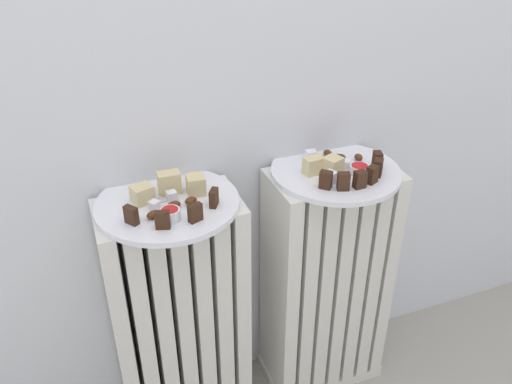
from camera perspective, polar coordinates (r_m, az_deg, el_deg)
radiator_left at (r=1.28m, az=-8.38°, el=-13.96°), size 0.31×0.17×0.64m
radiator_right at (r=1.38m, az=7.64°, el=-9.95°), size 0.31×0.17×0.64m
plate_left at (r=1.08m, az=-9.67°, el=-1.22°), size 0.29×0.29×0.01m
plate_right at (r=1.19m, az=8.71°, el=2.26°), size 0.29×0.29×0.01m
dark_cake_slice_left_0 at (r=1.01m, az=-13.52°, el=-2.49°), size 0.03×0.03×0.04m
dark_cake_slice_left_1 at (r=0.98m, az=-10.22°, el=-3.03°), size 0.03×0.02×0.04m
dark_cake_slice_left_2 at (r=0.99m, az=-6.68°, el=-2.28°), size 0.03×0.02×0.04m
dark_cake_slice_left_3 at (r=1.03m, az=-4.65°, el=-0.64°), size 0.03×0.03×0.04m
marble_cake_slice_left_0 at (r=1.09m, az=-9.48°, el=1.03°), size 0.05×0.03×0.05m
marble_cake_slice_left_1 at (r=1.08m, az=-6.60°, el=0.79°), size 0.04×0.04×0.04m
marble_cake_slice_left_2 at (r=1.07m, az=-12.35°, el=-0.24°), size 0.05×0.05×0.04m
turkish_delight_left_0 at (r=1.04m, az=-11.09°, el=-1.44°), size 0.03×0.03×0.02m
turkish_delight_left_1 at (r=1.07m, az=-9.23°, el=-0.42°), size 0.02×0.02×0.02m
medjool_date_left_0 at (r=1.02m, az=-11.28°, el=-2.47°), size 0.03×0.03×0.02m
medjool_date_left_1 at (r=1.05m, az=-7.15°, el=-0.97°), size 0.03×0.03×0.02m
medjool_date_left_2 at (r=1.04m, az=-9.01°, el=-1.42°), size 0.03×0.02×0.01m
medjool_date_left_3 at (r=1.13m, az=-8.93°, el=1.24°), size 0.02×0.03×0.01m
jam_bowl_left at (r=1.00m, az=-9.39°, el=-2.38°), size 0.04×0.04×0.02m
dark_cake_slice_right_0 at (r=1.10m, az=7.65°, el=1.32°), size 0.03×0.03×0.04m
dark_cake_slice_right_1 at (r=1.10m, az=9.56°, el=1.15°), size 0.03×0.03×0.04m
dark_cake_slice_right_2 at (r=1.12m, az=11.33°, el=1.36°), size 0.03×0.02×0.04m
dark_cake_slice_right_3 at (r=1.14m, az=12.62°, el=1.88°), size 0.03×0.03×0.04m
dark_cake_slice_right_4 at (r=1.17m, az=13.24°, el=2.61°), size 0.03×0.03×0.04m
dark_cake_slice_right_5 at (r=1.20m, az=13.15°, el=3.41°), size 0.02×0.03×0.04m
marble_cake_slice_right_0 at (r=1.16m, az=8.39°, el=2.87°), size 0.05×0.05×0.04m
marble_cake_slice_right_1 at (r=1.16m, az=6.34°, el=2.92°), size 0.05×0.03×0.04m
turkish_delight_right_0 at (r=1.19m, az=9.81°, el=3.01°), size 0.02×0.02×0.02m
turkish_delight_right_1 at (r=1.13m, az=8.09°, el=1.60°), size 0.03×0.03×0.03m
turkish_delight_right_2 at (r=1.22m, az=6.06°, el=4.05°), size 0.02×0.02×0.02m
medjool_date_right_0 at (r=1.21m, az=7.59°, el=3.57°), size 0.03×0.03×0.02m
medjool_date_right_1 at (r=1.24m, az=7.85°, el=4.25°), size 0.02×0.02×0.02m
medjool_date_right_2 at (r=1.24m, az=11.17°, el=3.76°), size 0.02×0.03×0.02m
medjool_date_right_3 at (r=1.23m, az=9.16°, el=3.82°), size 0.03×0.03×0.01m
jam_bowl_right at (r=1.18m, az=11.25°, el=2.50°), size 0.04×0.04×0.02m
fork at (r=1.05m, az=-9.91°, el=-1.59°), size 0.03×0.10×0.00m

